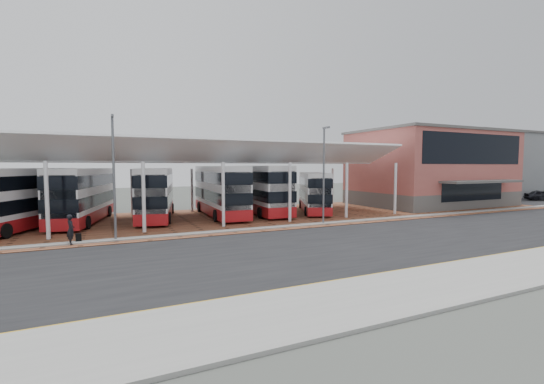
# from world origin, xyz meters

# --- Properties ---
(ground) EXTENTS (140.00, 140.00, 0.00)m
(ground) POSITION_xyz_m (0.00, 0.00, 0.00)
(ground) COLOR #41453F
(road) EXTENTS (120.00, 14.00, 0.02)m
(road) POSITION_xyz_m (0.00, -1.00, 0.01)
(road) COLOR black
(road) RESTS_ON ground
(forecourt) EXTENTS (72.00, 16.00, 0.06)m
(forecourt) POSITION_xyz_m (2.00, 13.00, 0.03)
(forecourt) COLOR brown
(forecourt) RESTS_ON ground
(sidewalk) EXTENTS (120.00, 4.00, 0.14)m
(sidewalk) POSITION_xyz_m (0.00, -9.00, 0.07)
(sidewalk) COLOR gray
(sidewalk) RESTS_ON ground
(north_kerb) EXTENTS (120.00, 0.80, 0.14)m
(north_kerb) POSITION_xyz_m (0.00, 6.20, 0.07)
(north_kerb) COLOR gray
(north_kerb) RESTS_ON ground
(yellow_line_near) EXTENTS (120.00, 0.12, 0.01)m
(yellow_line_near) POSITION_xyz_m (0.00, -7.00, 0.03)
(yellow_line_near) COLOR #B98E1B
(yellow_line_near) RESTS_ON road
(yellow_line_far) EXTENTS (120.00, 0.12, 0.01)m
(yellow_line_far) POSITION_xyz_m (0.00, -6.70, 0.03)
(yellow_line_far) COLOR #B98E1B
(yellow_line_far) RESTS_ON road
(canopy) EXTENTS (37.00, 11.63, 7.07)m
(canopy) POSITION_xyz_m (-6.00, 13.94, 5.80)
(canopy) COLOR white
(canopy) RESTS_ON ground
(terminal) EXTENTS (18.40, 14.40, 9.25)m
(terminal) POSITION_xyz_m (23.00, 13.92, 4.66)
(terminal) COLOR #565351
(terminal) RESTS_ON ground
(warehouse) EXTENTS (30.50, 20.50, 10.25)m
(warehouse) POSITION_xyz_m (48.00, 24.00, 5.15)
(warehouse) COLOR slate
(warehouse) RESTS_ON ground
(lamp_west) EXTENTS (0.16, 0.90, 8.07)m
(lamp_west) POSITION_xyz_m (-14.00, 6.27, 4.36)
(lamp_west) COLOR slate
(lamp_west) RESTS_ON ground
(lamp_east) EXTENTS (0.16, 0.90, 8.07)m
(lamp_east) POSITION_xyz_m (2.00, 6.27, 4.36)
(lamp_east) COLOR slate
(lamp_east) RESTS_ON ground
(bus_0) EXTENTS (7.06, 11.32, 4.64)m
(bus_0) POSITION_xyz_m (-20.24, 13.61, 2.37)
(bus_0) COLOR silver
(bus_0) RESTS_ON forecourt
(bus_1) EXTENTS (5.09, 11.51, 4.62)m
(bus_1) POSITION_xyz_m (-16.22, 15.46, 2.36)
(bus_1) COLOR silver
(bus_1) RESTS_ON forecourt
(bus_2) EXTENTS (4.85, 11.49, 4.61)m
(bus_2) POSITION_xyz_m (-10.25, 15.26, 2.35)
(bus_2) COLOR silver
(bus_2) RESTS_ON forecourt
(bus_3) EXTENTS (3.40, 11.80, 4.81)m
(bus_3) POSITION_xyz_m (-4.35, 14.68, 2.45)
(bus_3) COLOR silver
(bus_3) RESTS_ON forecourt
(bus_4) EXTENTS (3.48, 11.91, 4.85)m
(bus_4) POSITION_xyz_m (-0.01, 14.98, 2.47)
(bus_4) COLOR silver
(bus_4) RESTS_ON forecourt
(bus_5) EXTENTS (6.29, 10.04, 4.12)m
(bus_5) POSITION_xyz_m (5.53, 13.52, 2.11)
(bus_5) COLOR silver
(bus_5) RESTS_ON forecourt
(pedestrian) EXTENTS (0.61, 0.77, 1.85)m
(pedestrian) POSITION_xyz_m (-16.53, 6.00, 0.98)
(pedestrian) COLOR black
(pedestrian) RESTS_ON forecourt
(suitcase) EXTENTS (0.33, 0.24, 0.57)m
(suitcase) POSITION_xyz_m (-16.15, 6.50, 0.34)
(suitcase) COLOR black
(suitcase) RESTS_ON forecourt
(carpark_car_a) EXTENTS (4.36, 3.84, 1.43)m
(carpark_car_a) POSITION_xyz_m (41.23, 10.63, 0.79)
(carpark_car_a) COLOR black
(carpark_car_a) RESTS_ON carpark_surface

